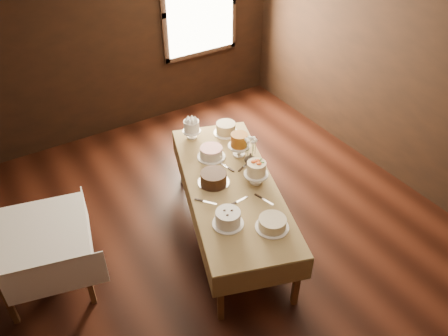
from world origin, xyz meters
TOP-DOWN VIEW (x-y plane):
  - floor at (0.00, 0.00)m, footprint 5.00×6.00m
  - wall_back at (0.00, 3.00)m, footprint 5.00×0.02m
  - wall_right at (2.50, 0.00)m, footprint 0.02×6.00m
  - window at (1.30, 2.94)m, footprint 1.10×0.05m
  - display_table at (0.07, 0.17)m, footprint 1.62×2.52m
  - side_table at (-1.86, 0.52)m, footprint 1.08×1.08m
  - cake_meringue at (0.15, 1.18)m, footprint 0.23×0.23m
  - cake_speckled at (0.55, 1.04)m, footprint 0.30×0.30m
  - cake_lattice at (0.14, 0.70)m, footprint 0.33×0.33m
  - cake_caramel at (0.43, 0.57)m, footprint 0.26×0.26m
  - cake_chocolate at (-0.08, 0.29)m, footprint 0.38×0.38m
  - cake_flowers at (0.31, 0.06)m, footprint 0.29×0.29m
  - cake_swirl at (-0.28, -0.32)m, footprint 0.31×0.31m
  - cake_cream at (0.05, -0.59)m, footprint 0.32×0.32m
  - cake_server_a at (0.03, -0.10)m, footprint 0.24×0.05m
  - cake_server_b at (0.23, -0.26)m, footprint 0.09×0.24m
  - cake_server_c at (0.18, 0.49)m, footprint 0.07×0.24m
  - cake_server_d at (0.41, 0.37)m, footprint 0.23×0.11m
  - cake_server_e at (-0.28, 0.03)m, footprint 0.17×0.20m
  - flower_vase at (0.45, 0.36)m, footprint 0.19×0.19m
  - flower_bouquet at (0.45, 0.36)m, footprint 0.14×0.14m

SIDE VIEW (x-z plane):
  - floor at x=0.00m, z-range -0.01..0.01m
  - side_table at x=-1.86m, z-range 0.29..1.05m
  - display_table at x=0.07m, z-range 0.31..1.04m
  - cake_server_a at x=0.03m, z-range 0.73..0.73m
  - cake_server_b at x=0.23m, z-range 0.73..0.73m
  - cake_server_c at x=0.18m, z-range 0.73..0.73m
  - cake_server_d at x=0.41m, z-range 0.73..0.73m
  - cake_server_e at x=-0.28m, z-range 0.73..0.73m
  - cake_cream at x=0.05m, z-range 0.72..0.84m
  - cake_lattice at x=0.14m, z-range 0.72..0.84m
  - cake_chocolate at x=-0.08m, z-range 0.72..0.86m
  - cake_speckled at x=0.55m, z-range 0.72..0.87m
  - flower_vase at x=0.45m, z-range 0.73..0.87m
  - cake_swirl at x=-0.28m, z-range 0.72..0.88m
  - cake_meringue at x=0.15m, z-range 0.72..0.96m
  - cake_flowers at x=0.31m, z-range 0.71..0.98m
  - cake_caramel at x=0.43m, z-range 0.71..1.00m
  - flower_bouquet at x=0.45m, z-range 0.89..1.09m
  - wall_back at x=0.00m, z-range 0.00..2.80m
  - wall_right at x=2.50m, z-range 0.00..2.80m
  - window at x=1.30m, z-range 0.95..2.25m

